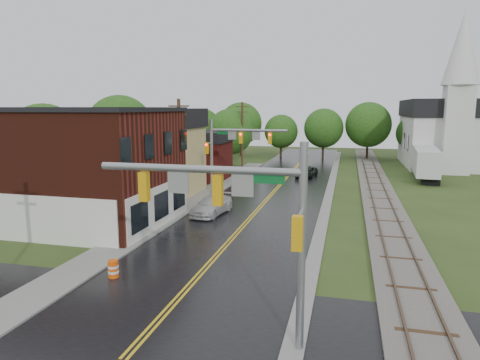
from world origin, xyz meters
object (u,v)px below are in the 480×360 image
at_px(church, 445,125).
at_px(construction_barrel, 113,269).
at_px(brick_building, 70,165).
at_px(tree_left_e, 231,133).
at_px(pickup_white, 212,205).
at_px(traffic_signal_near, 239,207).
at_px(suv_dark, 306,172).
at_px(tree_left_c, 181,137).
at_px(utility_pole_c, 242,135).
at_px(tree_left_b, 121,131).
at_px(utility_pole_b, 180,150).
at_px(traffic_signal_far, 233,143).
at_px(semi_trailer, 425,160).
at_px(tree_left_a, 46,143).

bearing_deg(church, construction_barrel, -116.77).
relative_size(brick_building, tree_left_e, 1.75).
bearing_deg(pickup_white, construction_barrel, -85.63).
bearing_deg(traffic_signal_near, suv_dark, 91.87).
relative_size(traffic_signal_near, tree_left_c, 0.96).
relative_size(utility_pole_c, tree_left_b, 0.93).
distance_m(brick_building, utility_pole_b, 9.03).
bearing_deg(tree_left_e, construction_barrel, -83.02).
bearing_deg(tree_left_e, utility_pole_c, -42.84).
height_order(brick_building, traffic_signal_near, brick_building).
distance_m(traffic_signal_near, traffic_signal_far, 25.94).
height_order(traffic_signal_near, utility_pole_b, utility_pole_b).
xyz_separation_m(suv_dark, pickup_white, (-5.44, -20.17, 0.08)).
relative_size(traffic_signal_near, utility_pole_c, 0.82).
xyz_separation_m(utility_pole_b, tree_left_e, (-2.05, 23.90, 0.09)).
xyz_separation_m(semi_trailer, construction_barrel, (-19.82, -35.68, -1.73)).
height_order(brick_building, semi_trailer, brick_building).
height_order(brick_building, pickup_white, brick_building).
xyz_separation_m(tree_left_c, tree_left_e, (5.00, 6.00, 0.30)).
height_order(traffic_signal_far, pickup_white, traffic_signal_far).
bearing_deg(suv_dark, construction_barrel, -93.70).
relative_size(utility_pole_b, tree_left_e, 1.10).
bearing_deg(tree_left_b, semi_trailer, 16.49).
bearing_deg(pickup_white, brick_building, -146.51).
xyz_separation_m(tree_left_a, construction_barrel, (15.86, -15.71, -4.67)).
bearing_deg(suv_dark, traffic_signal_far, -107.46).
relative_size(brick_building, traffic_signal_near, 1.95).
xyz_separation_m(brick_building, semi_trailer, (28.32, 26.87, -1.97)).
distance_m(traffic_signal_near, tree_left_a, 30.66).
relative_size(church, construction_barrel, 22.56).
distance_m(tree_left_a, semi_trailer, 40.99).
bearing_deg(utility_pole_c, brick_building, -101.09).
relative_size(traffic_signal_far, tree_left_a, 0.85).
distance_m(traffic_signal_far, utility_pole_b, 6.01).
height_order(tree_left_b, semi_trailer, tree_left_b).
height_order(tree_left_a, tree_left_b, tree_left_b).
height_order(tree_left_a, construction_barrel, tree_left_a).
distance_m(utility_pole_b, tree_left_e, 23.99).
distance_m(brick_building, church, 50.58).
bearing_deg(traffic_signal_far, church, 48.73).
bearing_deg(tree_left_a, brick_building, -43.13).
height_order(tree_left_a, tree_left_c, tree_left_a).
bearing_deg(tree_left_c, utility_pole_c, 30.20).
bearing_deg(pickup_white, tree_left_e, 109.81).
relative_size(church, utility_pole_b, 2.22).
height_order(church, utility_pole_c, church).
relative_size(pickup_white, construction_barrel, 5.50).
xyz_separation_m(church, semi_trailer, (-4.17, -11.87, -3.66)).
relative_size(traffic_signal_near, suv_dark, 1.64).
bearing_deg(tree_left_b, utility_pole_c, 47.61).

